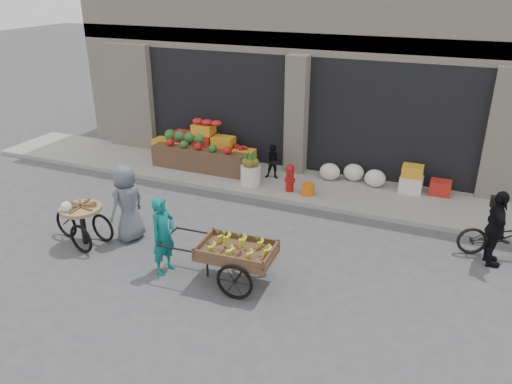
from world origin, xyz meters
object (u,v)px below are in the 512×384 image
at_px(tricycle_cart, 82,219).
at_px(cyclist, 496,229).
at_px(vendor_woman, 163,235).
at_px(bicycle, 503,236).
at_px(vendor_grey, 127,203).
at_px(pineapple_bin, 251,175).
at_px(orange_bucket, 308,189).
at_px(seated_person, 273,162).
at_px(banana_cart, 234,249).
at_px(fire_hydrant, 290,177).

xyz_separation_m(tricycle_cart, cyclist, (7.77, 2.41, 0.20)).
height_order(vendor_woman, bicycle, vendor_woman).
distance_m(vendor_grey, bicycle, 7.57).
height_order(pineapple_bin, bicycle, bicycle).
bearing_deg(orange_bucket, vendor_grey, -129.97).
distance_m(seated_person, banana_cart, 4.85).
xyz_separation_m(banana_cart, tricycle_cart, (-3.49, 0.08, -0.13)).
bearing_deg(orange_bucket, cyclist, -20.32).
bearing_deg(banana_cart, pineapple_bin, 106.87).
relative_size(bicycle, cyclist, 1.12).
height_order(pineapple_bin, fire_hydrant, fire_hydrant).
relative_size(fire_hydrant, tricycle_cart, 0.49).
bearing_deg(fire_hydrant, orange_bucket, -5.71).
bearing_deg(orange_bucket, bicycle, -14.66).
xyz_separation_m(pineapple_bin, vendor_grey, (-1.26, -3.51, 0.46)).
distance_m(seated_person, vendor_woman, 4.91).
xyz_separation_m(pineapple_bin, orange_bucket, (1.60, -0.10, -0.10)).
relative_size(seated_person, banana_cart, 0.40).
relative_size(vendor_grey, cyclist, 1.08).
height_order(fire_hydrant, orange_bucket, fire_hydrant).
bearing_deg(tricycle_cart, pineapple_bin, 73.02).
height_order(vendor_grey, cyclist, vendor_grey).
height_order(orange_bucket, banana_cart, banana_cart).
bearing_deg(tricycle_cart, vendor_woman, 2.88).
height_order(fire_hydrant, tricycle_cart, tricycle_cart).
relative_size(seated_person, cyclist, 0.61).
distance_m(orange_bucket, banana_cart, 4.06).
relative_size(banana_cart, tricycle_cart, 1.60).
distance_m(fire_hydrant, bicycle, 5.00).
height_order(fire_hydrant, banana_cart, banana_cart).
bearing_deg(bicycle, vendor_woman, 105.10).
xyz_separation_m(fire_hydrant, seated_person, (-0.70, 0.65, 0.08)).
xyz_separation_m(pineapple_bin, banana_cart, (1.47, -4.13, 0.32)).
xyz_separation_m(pineapple_bin, fire_hydrant, (1.10, -0.05, 0.13)).
relative_size(vendor_grey, bicycle, 0.97).
bearing_deg(vendor_woman, bicycle, -52.57).
relative_size(vendor_woman, cyclist, 0.99).
relative_size(fire_hydrant, cyclist, 0.46).
height_order(tricycle_cart, bicycle, tricycle_cart).
relative_size(tricycle_cart, cyclist, 0.95).
height_order(bicycle, cyclist, cyclist).
distance_m(fire_hydrant, cyclist, 4.93).
bearing_deg(banana_cart, vendor_grey, 164.35).
bearing_deg(cyclist, banana_cart, 107.67).
height_order(orange_bucket, cyclist, cyclist).
relative_size(pineapple_bin, tricycle_cart, 0.36).
bearing_deg(fire_hydrant, bicycle, -13.77).
relative_size(orange_bucket, cyclist, 0.21).
relative_size(vendor_woman, tricycle_cart, 1.04).
distance_m(fire_hydrant, vendor_grey, 4.20).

